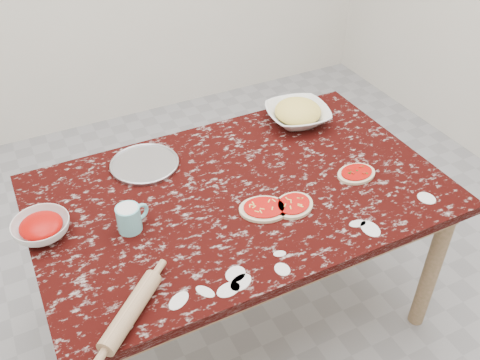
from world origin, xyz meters
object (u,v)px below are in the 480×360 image
Objects in this scene: worktable at (240,206)px; cheese_bowl at (298,115)px; pizza_tray at (145,164)px; sauce_bowl at (42,228)px; flour_mug at (130,218)px; rolling_pin at (131,311)px.

cheese_bowl is (0.47, 0.33, 0.12)m from worktable.
cheese_bowl is at bearing 0.88° from pizza_tray.
pizza_tray is 0.97× the size of cheese_bowl.
sauce_bowl is 0.70× the size of cheese_bowl.
cheese_bowl is 0.98m from flour_mug.
rolling_pin is (-0.28, -0.72, 0.02)m from pizza_tray.
flour_mug reaches higher than sauce_bowl.
worktable is 5.71× the size of pizza_tray.
flour_mug is (0.29, -0.11, 0.02)m from sauce_bowl.
flour_mug reaches higher than rolling_pin.
rolling_pin is at bearing -144.62° from cheese_bowl.
rolling_pin is (-0.12, -0.38, -0.02)m from flour_mug.
worktable is 12.66× the size of flour_mug.
rolling_pin is (-0.57, -0.40, 0.11)m from worktable.
pizza_tray is at bearing -179.12° from cheese_bowl.
sauce_bowl is at bearing -168.43° from cheese_bowl.
worktable is 5.50× the size of rolling_pin.
pizza_tray is 0.38m from flour_mug.
sauce_bowl is at bearing 159.47° from flour_mug.
pizza_tray is at bearing 68.71° from rolling_pin.
sauce_bowl reaches higher than worktable.
pizza_tray reaches higher than worktable.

